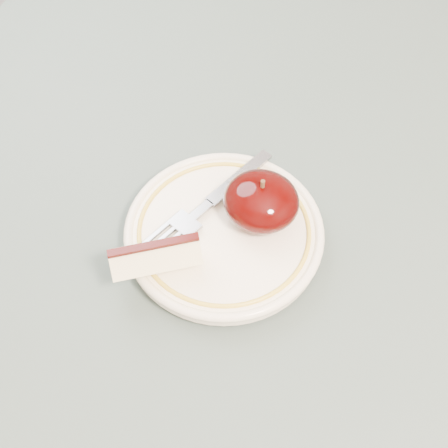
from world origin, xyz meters
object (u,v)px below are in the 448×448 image
at_px(fork, 209,204).
at_px(plate, 224,232).
at_px(table, 277,278).
at_px(apple_half, 261,201).

bearing_deg(fork, plate, -109.01).
bearing_deg(table, apple_half, -179.34).
relative_size(table, fork, 5.76).
relative_size(plate, fork, 1.19).
height_order(table, fork, fork).
relative_size(table, apple_half, 12.75).
bearing_deg(apple_half, table, 0.66).
relative_size(apple_half, fork, 0.45).
distance_m(apple_half, fork, 0.05).
height_order(table, apple_half, apple_half).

